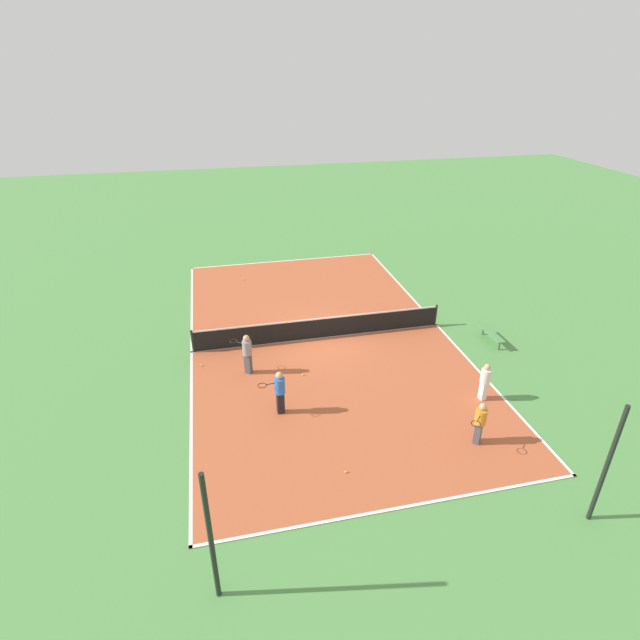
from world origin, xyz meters
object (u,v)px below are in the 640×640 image
at_px(tennis_ball_right_alley, 346,472).
at_px(fence_post_back_left, 607,466).
at_px(player_near_blue, 280,390).
at_px(fence_post_back_right, 211,539).
at_px(tennis_ball_left_sideline, 201,365).
at_px(player_center_orange, 480,421).
at_px(tennis_ball_far_baseline, 303,375).
at_px(player_baseline_gray, 247,351).
at_px(tennis_ball_midcourt, 243,279).
at_px(tennis_net, 320,327).
at_px(player_far_white, 485,380).
at_px(bench, 492,334).

distance_m(tennis_ball_right_alley, fence_post_back_left, 6.90).
bearing_deg(player_near_blue, fence_post_back_right, 62.49).
distance_m(player_near_blue, tennis_ball_left_sideline, 4.56).
height_order(player_center_orange, tennis_ball_far_baseline, player_center_orange).
height_order(player_baseline_gray, tennis_ball_far_baseline, player_baseline_gray).
relative_size(tennis_ball_midcourt, fence_post_back_right, 0.02).
relative_size(tennis_net, player_far_white, 7.46).
distance_m(tennis_net, player_far_white, 7.38).
relative_size(player_far_white, fence_post_back_right, 0.39).
distance_m(tennis_ball_midcourt, fence_post_back_left, 19.96).
relative_size(bench, player_far_white, 1.13).
height_order(player_baseline_gray, fence_post_back_left, fence_post_back_left).
distance_m(tennis_net, tennis_ball_midcourt, 7.77).
bearing_deg(bench, player_center_orange, -33.21).
height_order(player_baseline_gray, tennis_ball_left_sideline, player_baseline_gray).
height_order(tennis_ball_far_baseline, fence_post_back_right, fence_post_back_right).
bearing_deg(player_baseline_gray, player_near_blue, 144.86).
height_order(bench, tennis_ball_right_alley, bench).
relative_size(tennis_ball_midcourt, tennis_ball_right_alley, 1.00).
bearing_deg(tennis_ball_right_alley, fence_post_back_left, 153.08).
distance_m(player_near_blue, player_baseline_gray, 2.87).
bearing_deg(tennis_net, fence_post_back_left, 113.81).
relative_size(player_far_white, tennis_ball_left_sideline, 21.65).
bearing_deg(tennis_ball_far_baseline, player_far_white, 154.47).
bearing_deg(tennis_ball_midcourt, tennis_ball_right_alley, 96.32).
distance_m(bench, tennis_ball_left_sideline, 12.35).
distance_m(tennis_ball_left_sideline, fence_post_back_right, 10.06).
xyz_separation_m(tennis_net, fence_post_back_left, (-4.90, 11.10, 1.34)).
relative_size(tennis_ball_right_alley, fence_post_back_right, 0.02).
bearing_deg(player_baseline_gray, tennis_ball_midcourt, -56.05).
bearing_deg(player_near_blue, tennis_ball_right_alley, 107.39).
distance_m(player_center_orange, tennis_ball_far_baseline, 6.90).
height_order(tennis_ball_midcourt, tennis_ball_far_baseline, same).
xyz_separation_m(player_center_orange, player_far_white, (-1.33, -2.08, -0.04)).
height_order(tennis_net, player_center_orange, player_center_orange).
xyz_separation_m(tennis_ball_midcourt, tennis_ball_far_baseline, (-1.43, 10.01, 0.00)).
distance_m(player_far_white, fence_post_back_right, 11.12).
bearing_deg(fence_post_back_right, tennis_net, -113.81).
bearing_deg(tennis_ball_right_alley, tennis_ball_left_sideline, -59.15).
bearing_deg(player_near_blue, tennis_ball_far_baseline, -126.64).
relative_size(tennis_ball_left_sideline, fence_post_back_right, 0.02).
bearing_deg(fence_post_back_right, player_near_blue, -110.90).
bearing_deg(player_far_white, tennis_net, -145.78).
xyz_separation_m(tennis_ball_far_baseline, fence_post_back_right, (3.59, 8.34, 1.82)).
height_order(tennis_ball_midcourt, fence_post_back_right, fence_post_back_right).
relative_size(fence_post_back_left, fence_post_back_right, 1.00).
bearing_deg(tennis_ball_right_alley, tennis_net, -97.32).
height_order(bench, player_far_white, player_far_white).
height_order(player_center_orange, player_near_blue, player_near_blue).
distance_m(tennis_net, bench, 7.44).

